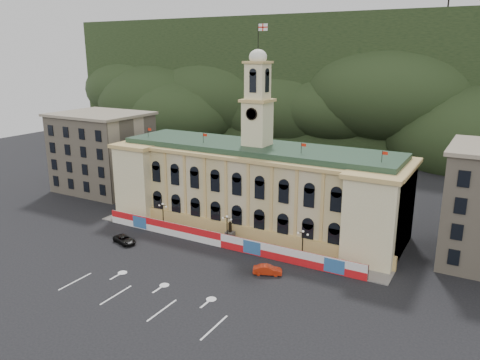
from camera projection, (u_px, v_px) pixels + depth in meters
The scene contains 13 objects.
ground at pixel (167, 284), 67.37m from camera, with size 260.00×260.00×0.00m, color black.
lane_markings at pixel (143, 299), 63.17m from camera, with size 26.00×10.00×0.02m, color white, non-canonical shape.
hill_ridge at pixel (380, 90), 164.61m from camera, with size 230.00×80.00×64.00m.
city_hall at pixel (256, 186), 88.49m from camera, with size 56.20×17.60×37.10m.
side_building_left at pixel (102, 152), 111.29m from camera, with size 21.00×17.00×18.60m.
hoarding_fence at pixel (222, 240), 79.66m from camera, with size 50.00×0.44×2.50m.
pavement at pixel (229, 241), 82.24m from camera, with size 56.00×5.50×0.16m, color slate.
statue at pixel (230, 235), 82.16m from camera, with size 1.40×1.40×3.72m.
lamp_left at pixel (163, 213), 87.48m from camera, with size 1.96×0.44×5.15m.
lamp_center at pixel (227, 227), 80.82m from camera, with size 1.96×0.44×5.15m.
lamp_right at pixel (303, 242), 74.17m from camera, with size 1.96×0.44×5.15m.
red_sedan at pixel (268, 270), 70.02m from camera, with size 4.61×3.10×1.44m, color #B1240C.
black_suv at pixel (124, 240), 81.44m from camera, with size 5.26×3.49×1.34m, color black.
Camera 1 is at (39.29, -47.88, 32.22)m, focal length 35.00 mm.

